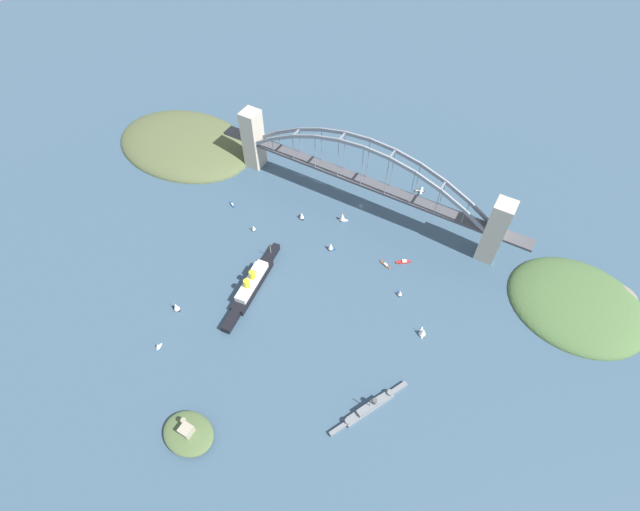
{
  "coord_description": "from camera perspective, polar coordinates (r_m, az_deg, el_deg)",
  "views": [
    {
      "loc": [
        -127.42,
        299.82,
        324.11
      ],
      "look_at": [
        0.0,
        79.63,
        8.0
      ],
      "focal_mm": 26.27,
      "sensor_mm": 36.0,
      "label": 1
    }
  ],
  "objects": [
    {
      "name": "fort_island_mid_harbor",
      "position": [
        348.45,
        -15.75,
        -20.1
      ],
      "size": [
        36.6,
        29.25,
        14.01
      ],
      "color": "#4C6038",
      "rests_on": "ground"
    },
    {
      "name": "naval_cruiser",
      "position": [
        345.77,
        6.11,
        -17.89
      ],
      "size": [
        32.74,
        61.05,
        16.24
      ],
      "color": "slate",
      "rests_on": "ground"
    },
    {
      "name": "small_boat_0",
      "position": [
        393.85,
        9.71,
        -4.51
      ],
      "size": [
        4.95,
        6.14,
        6.85
      ],
      "color": "#234C8C",
      "rests_on": "ground"
    },
    {
      "name": "small_boat_5",
      "position": [
        412.88,
        7.93,
        -1.09
      ],
      "size": [
        11.79,
        5.38,
        1.92
      ],
      "color": "brown",
      "rests_on": "ground"
    },
    {
      "name": "harbor_arch_bridge",
      "position": [
        436.59,
        5.31,
        9.18
      ],
      "size": [
        311.59,
        17.69,
        75.88
      ],
      "color": "#BCB29E",
      "rests_on": "ground"
    },
    {
      "name": "small_boat_10",
      "position": [
        441.01,
        2.75,
        4.74
      ],
      "size": [
        8.93,
        6.52,
        10.76
      ],
      "color": "silver",
      "rests_on": "ground"
    },
    {
      "name": "headland_east_shore",
      "position": [
        548.0,
        -15.8,
        12.85
      ],
      "size": [
        158.85,
        113.26,
        25.66
      ],
      "color": "#515B38",
      "rests_on": "ground"
    },
    {
      "name": "small_boat_9",
      "position": [
        376.15,
        12.41,
        -9.04
      ],
      "size": [
        7.13,
        9.83,
        9.51
      ],
      "color": "silver",
      "rests_on": "ground"
    },
    {
      "name": "small_boat_2",
      "position": [
        443.2,
        -2.24,
        4.89
      ],
      "size": [
        7.38,
        5.89,
        8.64
      ],
      "color": "black",
      "rests_on": "ground"
    },
    {
      "name": "ground_plane",
      "position": [
        459.53,
        5.01,
        6.08
      ],
      "size": [
        1400.0,
        1400.0,
        0.0
      ],
      "primitive_type": "plane",
      "color": "#385166"
    },
    {
      "name": "headland_west_shore",
      "position": [
        440.14,
        28.93,
        -5.25
      ],
      "size": [
        110.39,
        96.25,
        22.08
      ],
      "color": "#476638",
      "rests_on": "ground"
    },
    {
      "name": "small_boat_8",
      "position": [
        465.71,
        -10.64,
        6.13
      ],
      "size": [
        8.59,
        5.31,
        2.06
      ],
      "color": "#234C8C",
      "rests_on": "ground"
    },
    {
      "name": "small_boat_4",
      "position": [
        417.1,
        10.15,
        -0.75
      ],
      "size": [
        11.66,
        9.25,
        2.45
      ],
      "color": "#B2231E",
      "rests_on": "ground"
    },
    {
      "name": "small_boat_7",
      "position": [
        417.29,
        1.3,
        1.13
      ],
      "size": [
        7.56,
        5.84,
        9.26
      ],
      "color": "#234C8C",
      "rests_on": "ground"
    },
    {
      "name": "seaplane_taxiing_near_bridge",
      "position": [
        479.64,
        12.15,
        7.65
      ],
      "size": [
        8.67,
        10.82,
        4.85
      ],
      "color": "#B7B7B2",
      "rests_on": "ground"
    },
    {
      "name": "small_boat_3",
      "position": [
        383.95,
        -19.14,
        -10.37
      ],
      "size": [
        3.73,
        6.18,
        5.93
      ],
      "color": "silver",
      "rests_on": "ground"
    },
    {
      "name": "small_boat_1",
      "position": [
        437.92,
        -8.12,
        3.34
      ],
      "size": [
        6.91,
        4.1,
        6.32
      ],
      "color": "#2D6B3D",
      "rests_on": "ground"
    },
    {
      "name": "small_boat_6",
      "position": [
        396.87,
        -17.14,
        -5.97
      ],
      "size": [
        8.83,
        5.25,
        9.57
      ],
      "color": "black",
      "rests_on": "ground"
    },
    {
      "name": "ocean_liner",
      "position": [
        394.48,
        -8.27,
        -3.48
      ],
      "size": [
        19.33,
        94.02,
        19.37
      ],
      "color": "black",
      "rests_on": "ground"
    }
  ]
}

